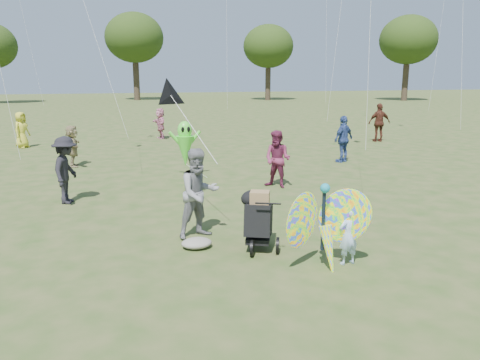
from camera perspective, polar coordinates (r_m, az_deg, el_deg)
The scene contains 16 objects.
ground at distance 8.22m, azimuth 4.39°, elevation -9.63°, with size 160.00×160.00×0.00m, color #51592B.
child_girl at distance 8.04m, azimuth 13.07°, elevation -6.66°, with size 0.36×0.24×0.99m, color #B4D4FF.
adult_man at distance 9.08m, azimuth -5.01°, elevation -1.65°, with size 0.85×0.67×1.76m, color gray.
grey_bag at distance 8.73m, azimuth -5.31°, elevation -7.66°, with size 0.57×0.46×0.18m, color gray.
crowd_b at distance 12.26m, azimuth -20.44°, elevation 1.14°, with size 1.08×0.62×1.67m, color black.
crowd_c at distance 17.44m, azimuth 12.50°, elevation 4.89°, with size 0.99×0.41×1.69m, color #304785.
crowd_d at distance 17.23m, azimuth -19.73°, elevation 3.92°, with size 1.33×0.42×1.43m, color #99865E.
crowd_e at distance 13.17m, azimuth 4.60°, elevation 2.54°, with size 0.79×0.61×1.62m, color #772748.
crowd_g at distance 22.59m, azimuth -25.09°, elevation 5.55°, with size 0.77×0.50×1.57m, color gold.
crowd_h at distance 23.36m, azimuth 16.62°, elevation 6.72°, with size 1.07×0.44×1.82m, color #50261A.
crowd_j at distance 23.89m, azimuth -9.68°, elevation 6.83°, with size 1.41×0.45×1.52m, color #C7728E.
jogging_stroller at distance 8.56m, azimuth 2.20°, elevation -4.34°, with size 0.77×1.14×1.09m.
butterfly_kite at distance 7.73m, azimuth 10.40°, elevation -5.76°, with size 1.74×0.75×1.63m.
delta_kite_rig at distance 11.06m, azimuth -8.43°, elevation 10.14°, with size 1.00×2.55×1.66m.
alien_kite at distance 14.66m, azimuth -6.71°, elevation 4.17°, with size 1.12×0.69×1.74m.
tree_line at distance 52.61m, azimuth -9.99°, elevation 16.56°, with size 91.78×33.60×10.79m.
Camera 1 is at (-2.77, -7.09, 3.11)m, focal length 35.00 mm.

